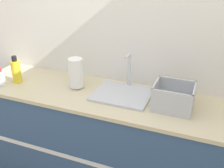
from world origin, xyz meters
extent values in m
cube|color=silver|center=(0.00, 0.61, 1.30)|extent=(4.75, 0.06, 2.60)
cube|color=#33517A|center=(0.00, 0.29, 0.43)|extent=(2.35, 0.58, 0.87)
cube|color=white|center=(0.00, 0.00, 0.43)|extent=(2.35, 0.01, 0.04)
cube|color=beige|center=(0.00, 0.29, 0.88)|extent=(2.37, 0.61, 0.03)
cube|color=silver|center=(0.10, 0.33, 0.91)|extent=(0.44, 0.38, 0.02)
cylinder|color=silver|center=(0.10, 0.50, 1.05)|extent=(0.02, 0.02, 0.27)
cylinder|color=silver|center=(0.10, 0.45, 1.19)|extent=(0.02, 0.11, 0.02)
cylinder|color=#4C4C51|center=(-0.30, 0.33, 0.90)|extent=(0.09, 0.09, 0.01)
cylinder|color=white|center=(-0.30, 0.33, 1.03)|extent=(0.12, 0.12, 0.25)
cube|color=#B7BABF|center=(0.50, 0.28, 0.90)|extent=(0.28, 0.24, 0.01)
cube|color=#B7BABF|center=(0.50, 0.17, 0.99)|extent=(0.28, 0.01, 0.17)
cube|color=#B7BABF|center=(0.50, 0.40, 0.99)|extent=(0.28, 0.01, 0.17)
cube|color=#B7BABF|center=(0.37, 0.28, 0.99)|extent=(0.01, 0.24, 0.17)
cube|color=#B7BABF|center=(0.64, 0.28, 0.99)|extent=(0.01, 0.24, 0.17)
cylinder|color=white|center=(-0.91, 0.12, 0.96)|extent=(0.07, 0.07, 0.13)
cylinder|color=yellow|center=(-0.84, 0.23, 0.99)|extent=(0.08, 0.08, 0.20)
cylinder|color=black|center=(-0.84, 0.23, 1.11)|extent=(0.04, 0.04, 0.04)
camera|label=1|loc=(0.70, -1.41, 1.87)|focal=42.00mm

